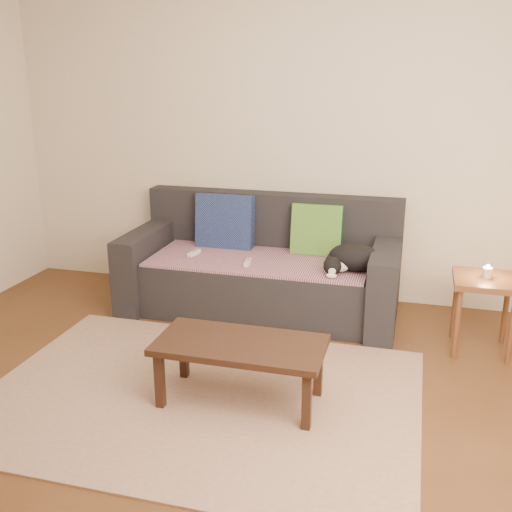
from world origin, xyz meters
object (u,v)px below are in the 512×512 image
at_px(coffee_table, 240,350).
at_px(side_table, 485,291).
at_px(wii_remote_b, 248,263).
at_px(sofa, 262,271).
at_px(cat, 353,258).
at_px(wii_remote_a, 194,253).

bearing_deg(coffee_table, side_table, 38.09).
bearing_deg(wii_remote_b, side_table, -99.57).
height_order(wii_remote_b, side_table, side_table).
xyz_separation_m(sofa, side_table, (1.61, -0.34, 0.12)).
bearing_deg(cat, wii_remote_b, 172.03).
relative_size(cat, coffee_table, 0.48).
distance_m(wii_remote_a, side_table, 2.14).
bearing_deg(coffee_table, wii_remote_a, 120.78).
xyz_separation_m(cat, wii_remote_a, (-1.24, 0.06, -0.08)).
relative_size(sofa, wii_remote_a, 14.00).
distance_m(sofa, wii_remote_a, 0.56).
distance_m(side_table, coffee_table, 1.74).
bearing_deg(side_table, coffee_table, -141.91).
relative_size(wii_remote_b, coffee_table, 0.16).
distance_m(wii_remote_b, side_table, 1.66).
height_order(sofa, side_table, sofa).
relative_size(wii_remote_a, wii_remote_b, 1.00).
bearing_deg(side_table, wii_remote_a, 174.43).
bearing_deg(coffee_table, sofa, 99.79).
xyz_separation_m(wii_remote_a, side_table, (2.13, -0.21, -0.03)).
height_order(wii_remote_a, coffee_table, wii_remote_a).
height_order(cat, coffee_table, cat).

